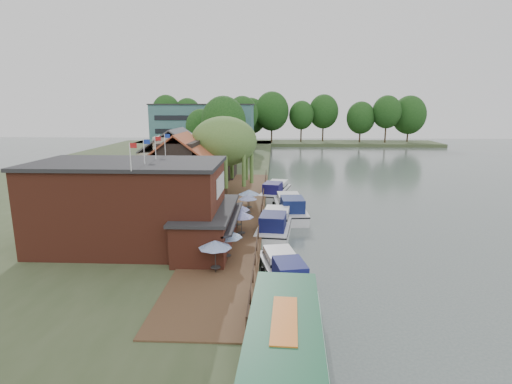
{
  "coord_description": "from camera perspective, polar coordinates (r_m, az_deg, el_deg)",
  "views": [
    {
      "loc": [
        -3.95,
        -32.82,
        12.67
      ],
      "look_at": [
        -6.0,
        12.0,
        3.0
      ],
      "focal_mm": 28.0,
      "sensor_mm": 36.0,
      "label": 1
    }
  ],
  "objects": [
    {
      "name": "ground",
      "position": [
        35.4,
        8.96,
        -8.97
      ],
      "size": [
        260.0,
        260.0,
        0.0
      ],
      "primitive_type": "plane",
      "color": "#495552",
      "rests_on": "ground"
    },
    {
      "name": "land_bank",
      "position": [
        73.66,
        -18.15,
        2.05
      ],
      "size": [
        50.0,
        140.0,
        1.0
      ],
      "primitive_type": "cube",
      "color": "#384728",
      "rests_on": "ground"
    },
    {
      "name": "quay_deck",
      "position": [
        44.55,
        -2.69,
        -2.97
      ],
      "size": [
        6.0,
        50.0,
        0.1
      ],
      "primitive_type": "cube",
      "color": "#47301E",
      "rests_on": "land_bank"
    },
    {
      "name": "quay_rail",
      "position": [
        44.76,
        0.81,
        -2.29
      ],
      "size": [
        0.2,
        49.0,
        1.0
      ],
      "primitive_type": null,
      "color": "black",
      "rests_on": "land_bank"
    },
    {
      "name": "pub",
      "position": [
        34.32,
        -14.49,
        -1.75
      ],
      "size": [
        20.0,
        11.0,
        7.3
      ],
      "primitive_type": null,
      "color": "maroon",
      "rests_on": "land_bank"
    },
    {
      "name": "hotel_block",
      "position": [
        104.54,
        -7.42,
        9.04
      ],
      "size": [
        25.4,
        12.4,
        12.3
      ],
      "primitive_type": null,
      "color": "#38666B",
      "rests_on": "land_bank"
    },
    {
      "name": "cottage_a",
      "position": [
        48.67,
        -10.55,
        3.19
      ],
      "size": [
        8.6,
        7.6,
        8.5
      ],
      "primitive_type": null,
      "color": "black",
      "rests_on": "land_bank"
    },
    {
      "name": "cottage_b",
      "position": [
        59.0,
        -11.22,
        4.71
      ],
      "size": [
        9.6,
        8.6,
        8.5
      ],
      "primitive_type": null,
      "color": "beige",
      "rests_on": "land_bank"
    },
    {
      "name": "cottage_c",
      "position": [
        66.99,
        -6.06,
        5.74
      ],
      "size": [
        7.6,
        7.6,
        8.5
      ],
      "primitive_type": null,
      "color": "black",
      "rests_on": "land_bank"
    },
    {
      "name": "willow",
      "position": [
        52.63,
        -4.57,
        5.08
      ],
      "size": [
        8.6,
        8.6,
        10.43
      ],
      "primitive_type": null,
      "color": "#476B2D",
      "rests_on": "land_bank"
    },
    {
      "name": "umbrella_0",
      "position": [
        28.68,
        -5.83,
        -9.13
      ],
      "size": [
        2.39,
        2.39,
        2.38
      ],
      "primitive_type": null,
      "color": "navy",
      "rests_on": "quay_deck"
    },
    {
      "name": "umbrella_1",
      "position": [
        30.78,
        -4.22,
        -7.59
      ],
      "size": [
        2.46,
        2.46,
        2.38
      ],
      "primitive_type": null,
      "color": "navy",
      "rests_on": "quay_deck"
    },
    {
      "name": "umbrella_2",
      "position": [
        33.47,
        -4.98,
        -5.96
      ],
      "size": [
        2.44,
        2.44,
        2.38
      ],
      "primitive_type": null,
      "color": "navy",
      "rests_on": "quay_deck"
    },
    {
      "name": "umbrella_3",
      "position": [
        36.05,
        -2.11,
        -4.58
      ],
      "size": [
        2.26,
        2.26,
        2.38
      ],
      "primitive_type": null,
      "color": "#1B2798",
      "rests_on": "quay_deck"
    },
    {
      "name": "umbrella_4",
      "position": [
        38.53,
        -2.67,
        -3.48
      ],
      "size": [
        2.45,
        2.45,
        2.38
      ],
      "primitive_type": null,
      "color": "navy",
      "rests_on": "quay_deck"
    },
    {
      "name": "umbrella_5",
      "position": [
        42.82,
        -1.16,
        -1.87
      ],
      "size": [
        2.01,
        2.01,
        2.38
      ],
      "primitive_type": null,
      "color": "navy",
      "rests_on": "quay_deck"
    },
    {
      "name": "umbrella_6",
      "position": [
        45.16,
        -1.01,
        -1.13
      ],
      "size": [
        2.46,
        2.46,
        2.38
      ],
      "primitive_type": null,
      "color": "#1A4A94",
      "rests_on": "quay_deck"
    },
    {
      "name": "cruiser_0",
      "position": [
        29.9,
        4.02,
        -10.65
      ],
      "size": [
        4.8,
        9.57,
        2.19
      ],
      "primitive_type": null,
      "rotation": [
        0.0,
        0.0,
        0.21
      ],
      "color": "white",
      "rests_on": "ground"
    },
    {
      "name": "cruiser_1",
      "position": [
        40.39,
        2.75,
        -4.21
      ],
      "size": [
        4.51,
        10.86,
        2.59
      ],
      "primitive_type": null,
      "rotation": [
        0.0,
        0.0,
        -0.11
      ],
      "color": "white",
      "rests_on": "ground"
    },
    {
      "name": "cruiser_2",
      "position": [
        46.9,
        4.92,
        -1.86
      ],
      "size": [
        4.36,
        11.13,
        2.68
      ],
      "primitive_type": null,
      "rotation": [
        0.0,
        0.0,
        0.08
      ],
      "color": "silver",
      "rests_on": "ground"
    },
    {
      "name": "cruiser_3",
      "position": [
        56.39,
        2.81,
        0.44
      ],
      "size": [
        5.31,
        10.58,
        2.46
      ],
      "primitive_type": null,
      "rotation": [
        0.0,
        0.0,
        -0.21
      ],
      "color": "white",
      "rests_on": "ground"
    },
    {
      "name": "tour_boat",
      "position": [
        19.42,
        3.97,
        -22.65
      ],
      "size": [
        4.78,
        14.76,
        3.19
      ],
      "primitive_type": null,
      "rotation": [
        0.0,
        0.0,
        -0.05
      ],
      "color": "silver",
      "rests_on": "ground"
    },
    {
      "name": "swan",
      "position": [
        24.49,
        7.96,
        -18.53
      ],
      "size": [
        0.44,
        0.44,
        0.44
      ],
      "primitive_type": "sphere",
      "color": "white",
      "rests_on": "ground"
    },
    {
      "name": "bank_tree_0",
      "position": [
        76.72,
        -4.64,
        8.49
      ],
      "size": [
        8.47,
        8.47,
        13.61
      ],
      "primitive_type": null,
      "color": "#143811",
      "rests_on": "land_bank"
    },
    {
      "name": "bank_tree_1",
      "position": [
        82.93,
        -7.78,
        7.85
      ],
      "size": [
        6.35,
        6.35,
        11.18
      ],
      "primitive_type": null,
      "color": "#143811",
      "rests_on": "land_bank"
    },
    {
      "name": "bank_tree_2",
      "position": [
        91.97,
        -4.09,
        8.94
      ],
      "size": [
        7.4,
        7.4,
        13.07
      ],
      "primitive_type": null,
      "color": "#143811",
      "rests_on": "land_bank"
    },
    {
      "name": "bank_tree_3",
      "position": [
        110.78,
        -1.95,
        9.86
      ],
      "size": [
        8.55,
        8.55,
        14.44
      ],
      "primitive_type": null,
      "color": "#143811",
      "rests_on": "land_bank"
    },
    {
      "name": "bank_tree_4",
      "position": [
        117.75,
        -3.97,
        9.31
      ],
      "size": [
        7.97,
        7.97,
        11.73
      ],
      "primitive_type": null,
      "color": "#143811",
      "rests_on": "land_bank"
    },
    {
      "name": "bank_tree_5",
      "position": [
        127.07,
        -2.71,
        9.51
      ],
      "size": [
        8.69,
        8.69,
        11.63
      ],
      "primitive_type": null,
      "color": "#143811",
      "rests_on": "land_bank"
    }
  ]
}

